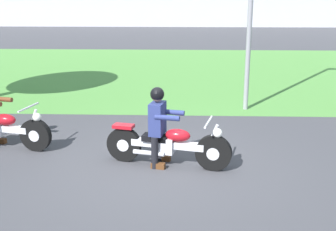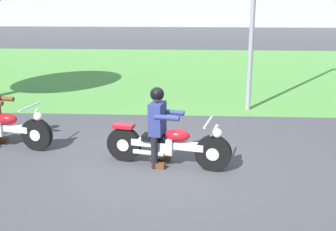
% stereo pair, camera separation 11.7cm
% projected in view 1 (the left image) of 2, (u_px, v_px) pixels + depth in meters
% --- Properties ---
extents(ground, '(120.00, 120.00, 0.00)m').
position_uv_depth(ground, '(157.00, 169.00, 7.47)').
color(ground, '#424247').
extents(grass_verge, '(60.00, 12.00, 0.01)m').
position_uv_depth(grass_verge, '(172.00, 71.00, 16.40)').
color(grass_verge, '#549342').
rests_on(grass_verge, ground).
extents(motorcycle_lead, '(2.20, 0.80, 0.87)m').
position_uv_depth(motorcycle_lead, '(168.00, 145.00, 7.52)').
color(motorcycle_lead, black).
rests_on(motorcycle_lead, ground).
extents(rider_lead, '(0.62, 0.54, 1.39)m').
position_uv_depth(rider_lead, '(158.00, 120.00, 7.44)').
color(rider_lead, black).
rests_on(rider_lead, ground).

